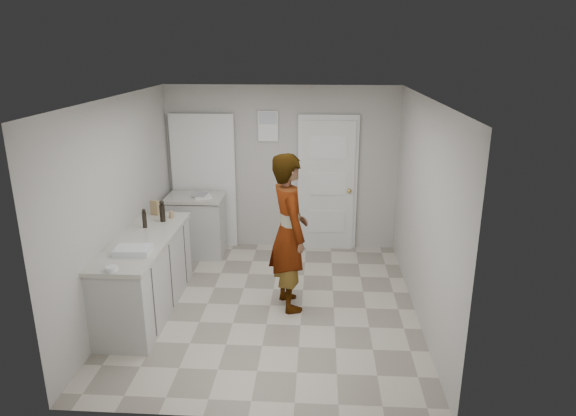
# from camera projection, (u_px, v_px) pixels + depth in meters

# --- Properties ---
(ground) EXTENTS (4.00, 4.00, 0.00)m
(ground) POSITION_uv_depth(u_px,v_px,m) (270.00, 305.00, 6.28)
(ground) COLOR gray
(ground) RESTS_ON ground
(room_shell) EXTENTS (4.00, 4.00, 4.00)m
(room_shell) POSITION_uv_depth(u_px,v_px,m) (270.00, 184.00, 7.84)
(room_shell) COLOR beige
(room_shell) RESTS_ON ground
(main_counter) EXTENTS (0.64, 1.96, 0.93)m
(main_counter) POSITION_uv_depth(u_px,v_px,m) (146.00, 278.00, 6.05)
(main_counter) COLOR #B4B4AF
(main_counter) RESTS_ON ground
(side_counter) EXTENTS (0.84, 0.61, 0.93)m
(side_counter) POSITION_uv_depth(u_px,v_px,m) (197.00, 228.00, 7.70)
(side_counter) COLOR #B4B4AF
(side_counter) RESTS_ON ground
(person) EXTENTS (0.66, 0.81, 1.89)m
(person) POSITION_uv_depth(u_px,v_px,m) (289.00, 232.00, 6.02)
(person) COLOR silver
(person) RESTS_ON ground
(cake_mix_box) EXTENTS (0.13, 0.10, 0.19)m
(cake_mix_box) POSITION_uv_depth(u_px,v_px,m) (155.00, 208.00, 6.69)
(cake_mix_box) COLOR #97774B
(cake_mix_box) RESTS_ON main_counter
(spice_jar) EXTENTS (0.06, 0.06, 0.09)m
(spice_jar) POSITION_uv_depth(u_px,v_px,m) (172.00, 215.00, 6.58)
(spice_jar) COLOR tan
(spice_jar) RESTS_ON main_counter
(oil_cruet_a) EXTENTS (0.07, 0.07, 0.28)m
(oil_cruet_a) POSITION_uv_depth(u_px,v_px,m) (162.00, 211.00, 6.43)
(oil_cruet_a) COLOR black
(oil_cruet_a) RESTS_ON main_counter
(oil_cruet_b) EXTENTS (0.05, 0.05, 0.24)m
(oil_cruet_b) POSITION_uv_depth(u_px,v_px,m) (144.00, 219.00, 6.21)
(oil_cruet_b) COLOR black
(oil_cruet_b) RESTS_ON main_counter
(baking_dish) EXTENTS (0.39, 0.28, 0.07)m
(baking_dish) POSITION_uv_depth(u_px,v_px,m) (133.00, 250.00, 5.47)
(baking_dish) COLOR silver
(baking_dish) RESTS_ON main_counter
(egg_bowl) EXTENTS (0.12, 0.12, 0.05)m
(egg_bowl) POSITION_uv_depth(u_px,v_px,m) (111.00, 269.00, 5.04)
(egg_bowl) COLOR silver
(egg_bowl) RESTS_ON main_counter
(papers) EXTENTS (0.32, 0.36, 0.01)m
(papers) POSITION_uv_depth(u_px,v_px,m) (203.00, 196.00, 7.52)
(papers) COLOR white
(papers) RESTS_ON side_counter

